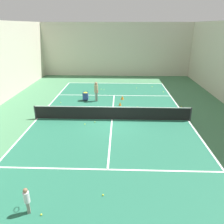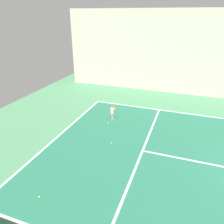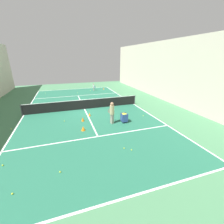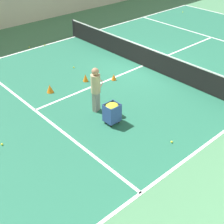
# 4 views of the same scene
# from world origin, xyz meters

# --- Properties ---
(ground_plane) EXTENTS (33.36, 33.36, 0.00)m
(ground_plane) POSITION_xyz_m (0.00, 0.00, 0.00)
(ground_plane) COLOR #477F56
(court_playing_area) EXTENTS (10.82, 21.14, 0.00)m
(court_playing_area) POSITION_xyz_m (0.00, 0.00, 0.00)
(court_playing_area) COLOR #23664C
(court_playing_area) RESTS_ON ground
(line_baseline_near) EXTENTS (10.82, 0.10, 0.00)m
(line_baseline_near) POSITION_xyz_m (0.00, -10.57, 0.01)
(line_baseline_near) COLOR white
(line_baseline_near) RESTS_ON ground
(line_baseline_far) EXTENTS (10.82, 0.10, 0.00)m
(line_baseline_far) POSITION_xyz_m (0.00, 10.57, 0.01)
(line_baseline_far) COLOR white
(line_baseline_far) RESTS_ON ground
(line_sideline_left) EXTENTS (0.10, 21.14, 0.00)m
(line_sideline_left) POSITION_xyz_m (-5.41, 0.00, 0.01)
(line_sideline_left) COLOR white
(line_sideline_left) RESTS_ON ground
(line_sideline_right) EXTENTS (0.10, 21.14, 0.00)m
(line_sideline_right) POSITION_xyz_m (5.41, 0.00, 0.01)
(line_sideline_right) COLOR white
(line_sideline_right) RESTS_ON ground
(line_service_near) EXTENTS (10.82, 0.10, 0.00)m
(line_service_near) POSITION_xyz_m (0.00, -5.81, 0.01)
(line_service_near) COLOR white
(line_service_near) RESTS_ON ground
(line_service_far) EXTENTS (10.82, 0.10, 0.00)m
(line_service_far) POSITION_xyz_m (0.00, 5.81, 0.01)
(line_service_far) COLOR white
(line_service_far) RESTS_ON ground
(line_centre_service) EXTENTS (0.10, 11.63, 0.00)m
(line_centre_service) POSITION_xyz_m (0.00, 0.00, 0.01)
(line_centre_service) COLOR white
(line_centre_service) RESTS_ON ground
(hall_enclosure_left) EXTENTS (0.15, 29.66, 6.67)m
(hall_enclosure_left) POSITION_xyz_m (-9.59, 0.00, 3.34)
(hall_enclosure_left) COLOR beige
(hall_enclosure_left) RESTS_ON ground
(tennis_net) EXTENTS (11.12, 0.10, 0.99)m
(tennis_net) POSITION_xyz_m (0.00, 0.00, 0.51)
(tennis_net) COLOR #2D2D33
(tennis_net) RESTS_ON ground
(player_near_baseline) EXTENTS (0.36, 0.52, 1.07)m
(player_near_baseline) POSITION_xyz_m (-2.70, -8.40, 0.61)
(player_near_baseline) COLOR gray
(player_near_baseline) RESTS_ON ground
(coach_at_net) EXTENTS (0.42, 0.68, 1.72)m
(coach_at_net) POSITION_xyz_m (-1.53, 4.12, 0.99)
(coach_at_net) COLOR gray
(coach_at_net) RESTS_ON ground
(ball_cart) EXTENTS (0.45, 0.50, 0.77)m
(ball_cart) POSITION_xyz_m (-2.51, 4.23, 0.53)
(ball_cart) COLOR #2D478C
(ball_cart) RESTS_ON ground
(training_cone_0) EXTENTS (0.23, 0.23, 0.33)m
(training_cone_0) POSITION_xyz_m (0.58, 2.98, 0.17)
(training_cone_0) COLOR orange
(training_cone_0) RESTS_ON ground
(training_cone_1) EXTENTS (0.28, 0.28, 0.33)m
(training_cone_1) POSITION_xyz_m (0.78, 4.65, 0.17)
(training_cone_1) COLOR orange
(training_cone_1) RESTS_ON ground
(training_cone_2) EXTENTS (0.21, 0.21, 0.25)m
(training_cone_2) POSITION_xyz_m (-4.41, -8.84, 0.13)
(training_cone_2) COLOR orange
(training_cone_2) RESTS_ON ground
(training_cone_3) EXTENTS (0.22, 0.22, 0.28)m
(training_cone_3) POSITION_xyz_m (-0.15, 1.99, 0.14)
(training_cone_3) COLOR orange
(training_cone_3) RESTS_ON ground
(tennis_ball_0) EXTENTS (0.07, 0.07, 0.07)m
(tennis_ball_0) POSITION_xyz_m (5.67, 2.84, 0.04)
(tennis_ball_0) COLOR yellow
(tennis_ball_0) RESTS_ON ground
(tennis_ball_1) EXTENTS (0.07, 0.07, 0.07)m
(tennis_ball_1) POSITION_xyz_m (2.00, 2.57, 0.04)
(tennis_ball_1) COLOR yellow
(tennis_ball_1) RESTS_ON ground
(tennis_ball_2) EXTENTS (0.07, 0.07, 0.07)m
(tennis_ball_2) POSITION_xyz_m (-1.09, 7.63, 0.04)
(tennis_ball_2) COLOR yellow
(tennis_ball_2) RESTS_ON ground
(tennis_ball_3) EXTENTS (0.07, 0.07, 0.07)m
(tennis_ball_3) POSITION_xyz_m (-1.17, -0.53, 0.04)
(tennis_ball_3) COLOR yellow
(tennis_ball_3) RESTS_ON ground
(tennis_ball_4) EXTENTS (0.07, 0.07, 0.07)m
(tennis_ball_4) POSITION_xyz_m (-4.61, 3.55, 0.04)
(tennis_ball_4) COLOR yellow
(tennis_ball_4) RESTS_ON ground
(tennis_ball_5) EXTENTS (0.07, 0.07, 0.07)m
(tennis_ball_5) POSITION_xyz_m (-1.42, 7.91, 0.04)
(tennis_ball_5) COLOR yellow
(tennis_ball_5) RESTS_ON ground
(tennis_ball_6) EXTENTS (0.07, 0.07, 0.07)m
(tennis_ball_6) POSITION_xyz_m (5.35, 2.07, 0.04)
(tennis_ball_6) COLOR yellow
(tennis_ball_6) RESTS_ON ground
(tennis_ball_7) EXTENTS (0.07, 0.07, 0.07)m
(tennis_ball_7) POSITION_xyz_m (4.30, -8.77, 0.04)
(tennis_ball_7) COLOR yellow
(tennis_ball_7) RESTS_ON ground
(tennis_ball_8) EXTENTS (0.07, 0.07, 0.07)m
(tennis_ball_8) POSITION_xyz_m (-1.82, -0.90, 0.04)
(tennis_ball_8) COLOR yellow
(tennis_ball_8) RESTS_ON ground
(tennis_ball_9) EXTENTS (0.07, 0.07, 0.07)m
(tennis_ball_9) POSITION_xyz_m (4.95, 7.13, 0.04)
(tennis_ball_9) COLOR yellow
(tennis_ball_9) RESTS_ON ground
(tennis_ball_11) EXTENTS (0.07, 0.07, 0.07)m
(tennis_ball_11) POSITION_xyz_m (4.07, 9.09, 0.04)
(tennis_ball_11) COLOR yellow
(tennis_ball_11) RESTS_ON ground
(tennis_ball_12) EXTENTS (0.07, 0.07, 0.07)m
(tennis_ball_12) POSITION_xyz_m (-2.21, -8.53, 0.04)
(tennis_ball_12) COLOR yellow
(tennis_ball_12) RESTS_ON ground
(tennis_ball_13) EXTENTS (0.07, 0.07, 0.07)m
(tennis_ball_13) POSITION_xyz_m (2.35, 8.45, 0.04)
(tennis_ball_13) COLOR yellow
(tennis_ball_13) RESTS_ON ground
(tennis_ball_14) EXTENTS (0.07, 0.07, 0.07)m
(tennis_ball_14) POSITION_xyz_m (-0.09, -7.50, 0.04)
(tennis_ball_14) COLOR yellow
(tennis_ball_14) RESTS_ON ground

